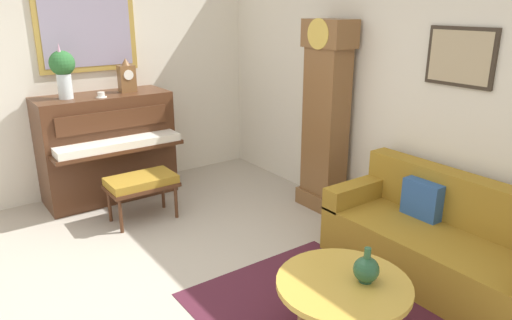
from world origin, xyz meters
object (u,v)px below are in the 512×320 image
at_px(piano, 107,147).
at_px(green_jug, 366,269).
at_px(couch, 443,244).
at_px(mantel_clock, 127,77).
at_px(grandfather_clock, 325,122).
at_px(flower_vase, 63,69).
at_px(coffee_table, 343,286).
at_px(teacup, 101,95).
at_px(piano_bench, 141,183).

height_order(piano, green_jug, piano).
distance_m(couch, mantel_clock, 3.70).
bearing_deg(grandfather_clock, flower_vase, -126.93).
bearing_deg(piano, flower_vase, -89.74).
distance_m(coffee_table, mantel_clock, 3.50).
bearing_deg(couch, teacup, -152.22).
distance_m(flower_vase, teacup, 0.46).
distance_m(piano, green_jug, 3.48).
distance_m(piano, teacup, 0.64).
xyz_separation_m(piano, green_jug, (3.45, 0.49, -0.07)).
xyz_separation_m(piano_bench, green_jug, (2.63, 0.44, 0.13)).
bearing_deg(mantel_clock, flower_vase, -90.04).
relative_size(piano_bench, couch, 0.37).
height_order(piano, piano_bench, piano).
distance_m(mantel_clock, teacup, 0.42).
bearing_deg(couch, green_jug, -82.55).
xyz_separation_m(coffee_table, mantel_clock, (-3.37, -0.08, 0.96)).
height_order(grandfather_clock, mantel_clock, grandfather_clock).
height_order(piano, coffee_table, piano).
bearing_deg(piano_bench, grandfather_clock, 64.73).
distance_m(piano_bench, grandfather_clock, 2.03).
height_order(teacup, green_jug, teacup).
height_order(flower_vase, teacup, flower_vase).
height_order(piano_bench, couch, couch).
height_order(grandfather_clock, teacup, grandfather_clock).
relative_size(piano_bench, grandfather_clock, 0.34).
relative_size(grandfather_clock, green_jug, 8.46).
bearing_deg(coffee_table, piano, -173.64).
height_order(piano_bench, teacup, teacup).
height_order(piano, flower_vase, flower_vase).
xyz_separation_m(piano, couch, (3.30, 1.60, -0.30)).
height_order(coffee_table, teacup, teacup).
bearing_deg(piano, coffee_table, 6.36).
bearing_deg(mantel_clock, grandfather_clock, 42.62).
bearing_deg(grandfather_clock, teacup, -128.52).
relative_size(piano_bench, coffee_table, 0.80).
distance_m(couch, flower_vase, 4.03).
xyz_separation_m(mantel_clock, flower_vase, (-0.00, -0.68, 0.14)).
height_order(piano_bench, grandfather_clock, grandfather_clock).
bearing_deg(green_jug, mantel_clock, -176.71).
bearing_deg(couch, piano_bench, -148.11).
bearing_deg(coffee_table, grandfather_clock, 140.00).
xyz_separation_m(flower_vase, green_jug, (3.44, 0.88, -0.98)).
bearing_deg(flower_vase, grandfather_clock, 53.07).
bearing_deg(coffee_table, mantel_clock, -178.66).
bearing_deg(grandfather_clock, mantel_clock, -137.38).
relative_size(flower_vase, teacup, 5.00).
bearing_deg(flower_vase, teacup, 63.81).
bearing_deg(flower_vase, mantel_clock, 89.96).
height_order(piano_bench, green_jug, green_jug).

